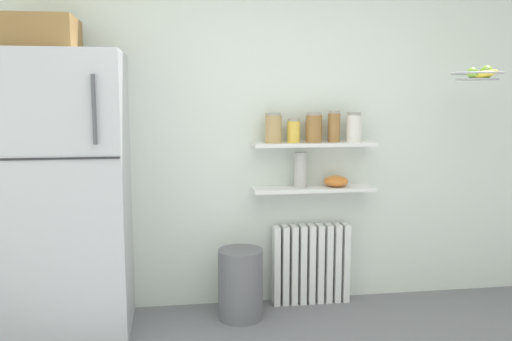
{
  "coord_description": "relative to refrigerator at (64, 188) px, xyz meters",
  "views": [
    {
      "loc": [
        -0.66,
        -1.83,
        1.54
      ],
      "look_at": [
        -0.15,
        1.6,
        1.05
      ],
      "focal_mm": 37.66,
      "sensor_mm": 36.0,
      "label": 1
    }
  ],
  "objects": [
    {
      "name": "refrigerator",
      "position": [
        0.0,
        0.0,
        0.0
      ],
      "size": [
        0.78,
        0.66,
        2.01
      ],
      "color": "#B7BABF",
      "rests_on": "ground_plane"
    },
    {
      "name": "radiator",
      "position": [
        1.69,
        0.23,
        -0.65
      ],
      "size": [
        0.57,
        0.12,
        0.59
      ],
      "color": "white",
      "rests_on": "ground_plane"
    },
    {
      "name": "storage_jar_0",
      "position": [
        1.39,
        0.2,
        0.36
      ],
      "size": [
        0.12,
        0.12,
        0.21
      ],
      "color": "tan",
      "rests_on": "wall_shelf_upper"
    },
    {
      "name": "back_wall",
      "position": [
        1.38,
        0.36,
        0.35
      ],
      "size": [
        7.04,
        0.1,
        2.6
      ],
      "primitive_type": "cube",
      "color": "silver",
      "rests_on": "ground_plane"
    },
    {
      "name": "vase",
      "position": [
        1.59,
        0.2,
        0.06
      ],
      "size": [
        0.09,
        0.09,
        0.25
      ],
      "primitive_type": "cylinder",
      "color": "#B2ADA8",
      "rests_on": "wall_shelf_lower"
    },
    {
      "name": "storage_jar_3",
      "position": [
        1.83,
        0.2,
        0.37
      ],
      "size": [
        0.09,
        0.09,
        0.23
      ],
      "color": "olive",
      "rests_on": "wall_shelf_upper"
    },
    {
      "name": "storage_jar_1",
      "position": [
        1.54,
        0.2,
        0.34
      ],
      "size": [
        0.09,
        0.09,
        0.17
      ],
      "color": "yellow",
      "rests_on": "wall_shelf_upper"
    },
    {
      "name": "hanging_fruit_basket",
      "position": [
        2.73,
        -0.13,
        0.73
      ],
      "size": [
        0.34,
        0.34,
        0.1
      ],
      "color": "#B2B2B7"
    },
    {
      "name": "storage_jar_4",
      "position": [
        1.98,
        0.2,
        0.36
      ],
      "size": [
        0.11,
        0.11,
        0.21
      ],
      "color": "silver",
      "rests_on": "wall_shelf_upper"
    },
    {
      "name": "wall_shelf_lower",
      "position": [
        1.69,
        0.2,
        -0.08
      ],
      "size": [
        0.88,
        0.22,
        0.02
      ],
      "primitive_type": "cube",
      "color": "white"
    },
    {
      "name": "trash_bin",
      "position": [
        1.13,
        0.03,
        -0.71
      ],
      "size": [
        0.31,
        0.31,
        0.49
      ],
      "primitive_type": "cylinder",
      "color": "slate",
      "rests_on": "ground_plane"
    },
    {
      "name": "shelf_bowl",
      "position": [
        1.86,
        0.2,
        -0.03
      ],
      "size": [
        0.18,
        0.18,
        0.08
      ],
      "primitive_type": "ellipsoid",
      "color": "orange",
      "rests_on": "wall_shelf_lower"
    },
    {
      "name": "storage_jar_2",
      "position": [
        1.69,
        0.2,
        0.36
      ],
      "size": [
        0.12,
        0.12,
        0.21
      ],
      "color": "olive",
      "rests_on": "wall_shelf_upper"
    },
    {
      "name": "wall_shelf_upper",
      "position": [
        1.69,
        0.2,
        0.24
      ],
      "size": [
        0.88,
        0.22,
        0.02
      ],
      "primitive_type": "cube",
      "color": "white"
    }
  ]
}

